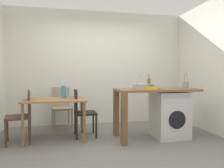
{
  "coord_description": "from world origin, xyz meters",
  "views": [
    {
      "loc": [
        -0.75,
        -3.35,
        1.18
      ],
      "look_at": [
        0.06,
        0.45,
        1.01
      ],
      "focal_mm": 33.81,
      "sensor_mm": 36.0,
      "label": 1
    }
  ],
  "objects": [
    {
      "name": "tap",
      "position": [
        0.61,
        0.48,
        1.06
      ],
      "size": [
        0.02,
        0.02,
        0.28
      ],
      "primitive_type": "cylinder",
      "color": "#B2B2B7",
      "rests_on": "kitchen_counter"
    },
    {
      "name": "mixing_bowl",
      "position": [
        0.68,
        0.1,
        0.96
      ],
      "size": [
        0.24,
        0.24,
        0.07
      ],
      "color": "gold",
      "rests_on": "kitchen_counter"
    },
    {
      "name": "bottle_tall_green",
      "position": [
        0.83,
        0.57,
        1.03
      ],
      "size": [
        0.07,
        0.07,
        0.25
      ],
      "color": "brown",
      "rests_on": "kitchen_counter"
    },
    {
      "name": "scissors",
      "position": [
        0.82,
        0.2,
        0.92
      ],
      "size": [
        0.15,
        0.06,
        0.01
      ],
      "color": "#B2B2B7",
      "rests_on": "kitchen_counter"
    },
    {
      "name": "sink_basin",
      "position": [
        0.61,
        0.3,
        0.97
      ],
      "size": [
        0.38,
        0.38,
        0.09
      ],
      "primitive_type": "cylinder",
      "color": "#9EA0A5",
      "rests_on": "kitchen_counter"
    },
    {
      "name": "chair_spare_by_wall",
      "position": [
        -0.88,
        1.37,
        0.51
      ],
      "size": [
        0.46,
        0.46,
        0.9
      ],
      "rotation": [
        0.0,
        0.0,
        3.32
      ],
      "color": "gray",
      "rests_on": "ground_plane"
    },
    {
      "name": "kitchen_counter",
      "position": [
        0.66,
        0.3,
        0.76
      ],
      "size": [
        1.5,
        0.68,
        0.92
      ],
      "color": "brown",
      "rests_on": "ground_plane"
    },
    {
      "name": "chair_opposite",
      "position": [
        -0.49,
        0.65,
        0.51
      ],
      "size": [
        0.42,
        0.42,
        0.9
      ],
      "rotation": [
        0.0,
        0.0,
        -1.53
      ],
      "color": "black",
      "rests_on": "ground_plane"
    },
    {
      "name": "chair_person_seat",
      "position": [
        -1.51,
        0.51,
        0.51
      ],
      "size": [
        0.47,
        0.47,
        0.9
      ],
      "rotation": [
        0.0,
        0.0,
        1.76
      ],
      "color": "#4C3323",
      "rests_on": "ground_plane"
    },
    {
      "name": "wall_back",
      "position": [
        0.0,
        1.75,
        1.35
      ],
      "size": [
        4.6,
        0.1,
        2.7
      ],
      "primitive_type": "cube",
      "color": "silver",
      "rests_on": "ground_plane"
    },
    {
      "name": "ground_plane",
      "position": [
        0.0,
        0.0,
        0.0
      ],
      "size": [
        5.46,
        5.46,
        0.0
      ],
      "primitive_type": "plane",
      "color": "slate"
    },
    {
      "name": "washing_machine",
      "position": [
        1.14,
        0.3,
        0.43
      ],
      "size": [
        0.6,
        0.61,
        0.86
      ],
      "color": "silver",
      "rests_on": "ground_plane"
    },
    {
      "name": "dining_table",
      "position": [
        -0.97,
        0.6,
        0.64
      ],
      "size": [
        1.1,
        0.76,
        0.74
      ],
      "color": "#9E7042",
      "rests_on": "ground_plane"
    },
    {
      "name": "utensil_crock",
      "position": [
        1.5,
        0.35,
        0.99
      ],
      "size": [
        0.11,
        0.11,
        0.3
      ],
      "color": "gray",
      "rests_on": "kitchen_counter"
    },
    {
      "name": "vase",
      "position": [
        -0.82,
        0.7,
        0.86
      ],
      "size": [
        0.09,
        0.09,
        0.23
      ],
      "primitive_type": "cylinder",
      "color": "teal",
      "rests_on": "dining_table"
    }
  ]
}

